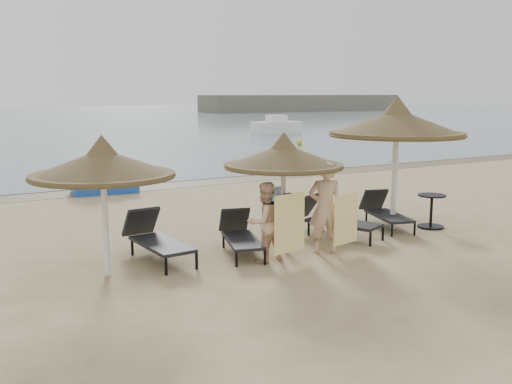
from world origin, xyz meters
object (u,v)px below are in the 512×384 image
lounger_far_right (384,211)px  side_table (431,212)px  lounger_near_left (240,234)px  palapa_right (397,123)px  pedal_boat (104,182)px  palapa_center (284,156)px  palapa_left (103,164)px  person_right (325,200)px  lounger_far_left (155,238)px  lounger_near_right (332,218)px  person_left (265,216)px

lounger_far_right → side_table: size_ratio=2.44×
lounger_near_left → lounger_far_right: lounger_far_right is taller
palapa_right → pedal_boat: palapa_right is taller
palapa_center → palapa_right: 3.44m
palapa_right → side_table: 2.37m
palapa_left → side_table: (7.94, -0.24, -1.65)m
lounger_far_right → pedal_boat: size_ratio=0.92×
person_right → pedal_boat: size_ratio=1.02×
lounger_far_left → side_table: (6.80, -0.85, -0.03)m
palapa_center → palapa_right: bearing=5.0°
lounger_near_right → lounger_near_left: bearing=160.5°
lounger_far_right → palapa_left: bearing=-159.8°
pedal_boat → lounger_near_left: bearing=-80.7°
person_right → pedal_boat: (-2.02, 9.53, -0.75)m
palapa_left → person_right: (4.31, -0.76, -0.93)m
side_table → pedal_boat: pedal_boat is taller
palapa_right → lounger_far_right: bearing=102.9°
person_right → palapa_left: bearing=15.4°
person_right → pedal_boat: 9.77m
lounger_far_right → person_left: (-4.11, -1.12, 0.53)m
lounger_near_right → palapa_center: bearing=171.4°
pedal_boat → palapa_right: bearing=-55.0°
lounger_far_right → palapa_center: bearing=-153.9°
lounger_near_left → person_right: (1.49, -0.91, 0.73)m
palapa_right → lounger_far_left: size_ratio=1.51×
palapa_left → palapa_right: size_ratio=0.80×
lounger_near_right → person_right: size_ratio=0.99×
palapa_center → lounger_near_right: bearing=14.3°
lounger_near_left → side_table: lounger_near_left is taller
palapa_right → lounger_far_right: palapa_right is taller
palapa_center → side_table: bearing=-1.8°
lounger_near_left → pedal_boat: size_ratio=0.91×
lounger_far_left → person_left: size_ratio=1.17×
lounger_far_left → lounger_near_right: bearing=-8.9°
palapa_center → lounger_far_right: size_ratio=1.25×
pedal_boat → person_right: bearing=-72.2°
palapa_center → lounger_near_right: (1.61, 0.41, -1.56)m
lounger_far_left → side_table: bearing=-11.8°
lounger_near_right → side_table: size_ratio=2.66×
palapa_right → lounger_near_right: palapa_right is taller
palapa_left → lounger_far_left: (1.14, 0.61, -1.61)m
lounger_near_left → person_left: bearing=-67.0°
lounger_near_right → person_left: bearing=179.5°
palapa_left → lounger_far_left: palapa_left is taller
side_table → pedal_boat: (-5.65, 9.01, -0.03)m
lounger_near_right → palapa_right: bearing=-26.5°
palapa_right → person_left: size_ratio=1.76×
lounger_far_left → lounger_far_right: bearing=-6.4°
lounger_near_right → person_right: 1.61m
lounger_near_left → lounger_near_right: lounger_near_right is taller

